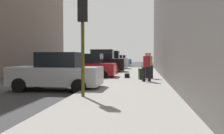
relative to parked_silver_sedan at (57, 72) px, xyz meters
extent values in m
plane|color=#38383A|center=(-2.65, 1.29, -0.85)|extent=(120.00, 120.00, 0.00)
cube|color=gray|center=(3.35, 1.29, -0.77)|extent=(4.00, 40.00, 0.15)
cube|color=#B7BABF|center=(-0.05, 0.00, -0.16)|extent=(4.24, 1.94, 0.84)
cube|color=black|center=(0.15, 0.00, 0.59)|extent=(1.93, 1.61, 0.70)
cylinder|color=black|center=(-1.39, 0.95, -0.53)|extent=(0.65, 0.24, 0.64)
cylinder|color=black|center=(-1.43, -0.89, -0.53)|extent=(0.65, 0.24, 0.64)
cylinder|color=black|center=(1.34, 0.89, -0.53)|extent=(0.65, 0.24, 0.64)
cylinder|color=black|center=(1.30, -0.95, -0.53)|extent=(0.65, 0.24, 0.64)
cube|color=#B2191E|center=(-0.05, 6.13, -0.16)|extent=(4.22, 1.89, 0.84)
cube|color=black|center=(0.15, 6.13, 0.59)|extent=(1.91, 1.59, 0.70)
cylinder|color=black|center=(-1.42, 7.03, -0.53)|extent=(0.64, 0.23, 0.64)
cylinder|color=black|center=(-1.40, 5.19, -0.53)|extent=(0.64, 0.23, 0.64)
cylinder|color=black|center=(1.31, 7.06, -0.53)|extent=(0.64, 0.23, 0.64)
cylinder|color=black|center=(1.33, 5.22, -0.53)|extent=(0.64, 0.23, 0.64)
cube|color=black|center=(-0.05, 12.24, -0.03)|extent=(4.66, 2.00, 1.10)
cube|color=black|center=(0.15, 12.25, 0.95)|extent=(2.12, 1.63, 0.90)
cylinder|color=black|center=(-1.57, 13.11, -0.53)|extent=(0.65, 0.24, 0.64)
cylinder|color=black|center=(-1.51, 11.27, -0.53)|extent=(0.65, 0.24, 0.64)
cylinder|color=black|center=(1.42, 13.21, -0.53)|extent=(0.65, 0.24, 0.64)
cylinder|color=black|center=(1.48, 11.37, -0.53)|extent=(0.65, 0.24, 0.64)
cube|color=silver|center=(-0.05, 18.08, -0.03)|extent=(4.62, 1.90, 1.10)
cube|color=black|center=(0.15, 18.09, 0.95)|extent=(2.09, 1.59, 0.90)
cylinder|color=black|center=(-1.55, 18.98, -0.53)|extent=(0.64, 0.23, 0.64)
cylinder|color=black|center=(-1.53, 17.14, -0.53)|extent=(0.64, 0.23, 0.64)
cylinder|color=black|center=(1.44, 19.02, -0.53)|extent=(0.64, 0.23, 0.64)
cylinder|color=black|center=(1.46, 17.18, -0.53)|extent=(0.64, 0.23, 0.64)
cube|color=#193828|center=(-0.05, 24.09, -0.16)|extent=(4.22, 1.89, 0.84)
cube|color=black|center=(0.15, 24.08, 0.59)|extent=(1.91, 1.59, 0.70)
cylinder|color=black|center=(-1.40, 25.02, -0.53)|extent=(0.64, 0.23, 0.64)
cylinder|color=black|center=(-1.42, 23.18, -0.53)|extent=(0.64, 0.23, 0.64)
cylinder|color=black|center=(1.33, 24.99, -0.53)|extent=(0.64, 0.23, 0.64)
cylinder|color=black|center=(1.31, 23.15, -0.53)|extent=(0.64, 0.23, 0.64)
cube|color=navy|center=(-0.05, 30.43, -0.16)|extent=(4.25, 1.96, 0.84)
cube|color=black|center=(0.15, 30.43, 0.59)|extent=(1.93, 1.62, 0.70)
cylinder|color=black|center=(-1.39, 31.39, -0.53)|extent=(0.65, 0.24, 0.64)
cylinder|color=black|center=(-1.44, 29.55, -0.53)|extent=(0.65, 0.24, 0.64)
cylinder|color=black|center=(1.34, 31.31, -0.53)|extent=(0.65, 0.24, 0.64)
cylinder|color=black|center=(1.29, 29.47, -0.53)|extent=(0.65, 0.24, 0.64)
cylinder|color=red|center=(1.80, 9.28, -0.42)|extent=(0.22, 0.22, 0.55)
sphere|color=red|center=(1.80, 9.28, -0.09)|extent=(0.20, 0.20, 0.20)
cylinder|color=red|center=(1.64, 9.28, -0.40)|extent=(0.10, 0.09, 0.09)
cylinder|color=red|center=(1.96, 9.28, -0.40)|extent=(0.10, 0.09, 0.09)
cylinder|color=#514C0F|center=(1.85, -2.48, 1.10)|extent=(0.12, 0.12, 3.60)
cube|color=black|center=(1.85, -2.48, 2.45)|extent=(0.32, 0.24, 0.90)
sphere|color=red|center=(1.85, -2.35, 2.73)|extent=(0.14, 0.14, 0.14)
sphere|color=yellow|center=(1.85, -2.35, 2.45)|extent=(0.14, 0.14, 0.14)
sphere|color=green|center=(1.85, -2.35, 2.17)|extent=(0.14, 0.14, 0.14)
cylinder|color=black|center=(4.26, 5.30, -0.27)|extent=(0.20, 0.20, 0.85)
cylinder|color=black|center=(4.58, 5.26, -0.27)|extent=(0.20, 0.20, 0.85)
cylinder|color=tan|center=(4.42, 5.28, 0.46)|extent=(0.45, 0.45, 0.62)
sphere|color=beige|center=(4.42, 5.28, 0.89)|extent=(0.24, 0.24, 0.24)
cylinder|color=black|center=(4.06, 3.14, -0.27)|extent=(0.21, 0.21, 0.85)
cylinder|color=black|center=(4.38, 3.19, -0.27)|extent=(0.21, 0.21, 0.85)
cylinder|color=#A51E23|center=(4.22, 3.17, 0.46)|extent=(0.46, 0.46, 0.62)
sphere|color=beige|center=(4.22, 3.17, 0.89)|extent=(0.24, 0.24, 0.24)
cube|color=black|center=(3.93, 4.54, -0.36)|extent=(0.45, 0.61, 0.68)
cylinder|color=#333333|center=(3.93, 4.54, 0.16)|extent=(0.02, 0.02, 0.36)
cube|color=black|center=(2.94, 5.61, -0.56)|extent=(0.32, 0.44, 0.28)
camera|label=1|loc=(4.01, -11.27, 0.76)|focal=40.00mm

